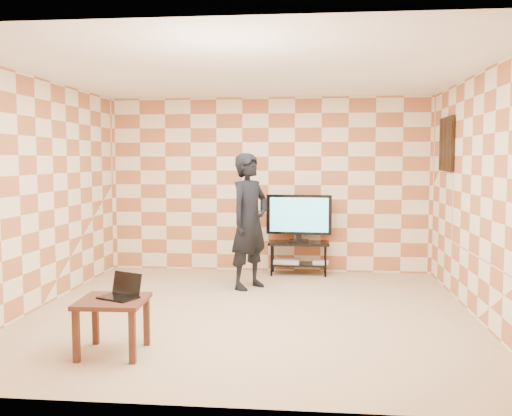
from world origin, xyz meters
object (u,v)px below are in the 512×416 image
(tv, at_px, (299,216))
(side_table, at_px, (113,309))
(person, at_px, (250,221))
(tv_stand, at_px, (299,251))

(tv, relative_size, side_table, 1.62)
(side_table, relative_size, person, 0.33)
(tv_stand, height_order, tv, tv)
(tv, height_order, side_table, tv)
(side_table, xyz_separation_m, person, (0.93, 2.73, 0.50))
(tv_stand, relative_size, person, 0.50)
(person, bearing_deg, tv, 1.35)
(side_table, bearing_deg, tv_stand, 67.18)
(tv_stand, height_order, person, person)
(tv_stand, xyz_separation_m, side_table, (-1.57, -3.72, 0.05))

